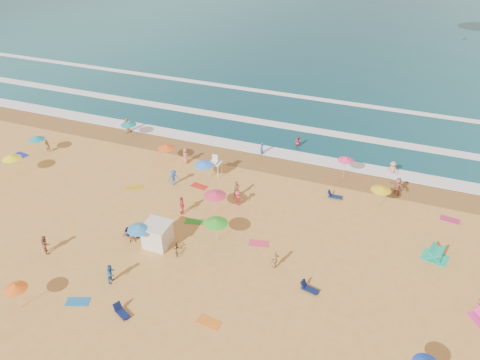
% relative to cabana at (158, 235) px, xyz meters
% --- Properties ---
extents(ground, '(220.00, 220.00, 0.00)m').
position_rel_cabana_xyz_m(ground, '(0.73, 3.80, -1.00)').
color(ground, gold).
rests_on(ground, ground).
extents(ocean, '(220.00, 140.00, 0.18)m').
position_rel_cabana_xyz_m(ocean, '(0.73, 87.80, -1.00)').
color(ocean, '#0C4756').
rests_on(ocean, ground).
extents(wet_sand, '(220.00, 220.00, 0.00)m').
position_rel_cabana_xyz_m(wet_sand, '(0.73, 16.30, -0.99)').
color(wet_sand, olive).
rests_on(wet_sand, ground).
extents(surf_foam, '(200.00, 18.70, 0.05)m').
position_rel_cabana_xyz_m(surf_foam, '(0.73, 25.12, -0.90)').
color(surf_foam, white).
rests_on(surf_foam, ground).
extents(cabana, '(2.00, 2.00, 2.00)m').
position_rel_cabana_xyz_m(cabana, '(0.00, 0.00, 0.00)').
color(cabana, silver).
rests_on(cabana, ground).
extents(cabana_roof, '(2.20, 2.20, 0.12)m').
position_rel_cabana_xyz_m(cabana_roof, '(0.00, 0.00, 1.06)').
color(cabana_roof, silver).
rests_on(cabana_roof, cabana).
extents(bicycle, '(1.25, 1.66, 0.84)m').
position_rel_cabana_xyz_m(bicycle, '(1.90, -0.30, -0.58)').
color(bicycle, black).
rests_on(bicycle, ground).
extents(lifeguard_stand, '(1.20, 1.20, 2.10)m').
position_rel_cabana_xyz_m(lifeguard_stand, '(0.08, 11.94, 0.05)').
color(lifeguard_stand, white).
rests_on(lifeguard_stand, ground).
extents(beach_umbrellas, '(57.31, 27.58, 0.76)m').
position_rel_cabana_xyz_m(beach_umbrellas, '(0.24, 4.20, 1.09)').
color(beach_umbrellas, green).
rests_on(beach_umbrellas, ground).
extents(loungers, '(54.21, 20.92, 0.34)m').
position_rel_cabana_xyz_m(loungers, '(9.98, 0.56, -0.83)').
color(loungers, '#0F154E').
rests_on(loungers, ground).
extents(towels, '(47.07, 21.60, 0.03)m').
position_rel_cabana_xyz_m(towels, '(-3.02, 2.00, -0.98)').
color(towels, red).
rests_on(towels, ground).
extents(popup_tents, '(5.97, 7.69, 1.20)m').
position_rel_cabana_xyz_m(popup_tents, '(23.71, 3.89, -0.40)').
color(popup_tents, '#EC3495').
rests_on(popup_tents, ground).
extents(beachgoers, '(39.66, 27.16, 2.08)m').
position_rel_cabana_xyz_m(beachgoers, '(1.54, 8.83, -0.19)').
color(beachgoers, '#B82E44').
rests_on(beachgoers, ground).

